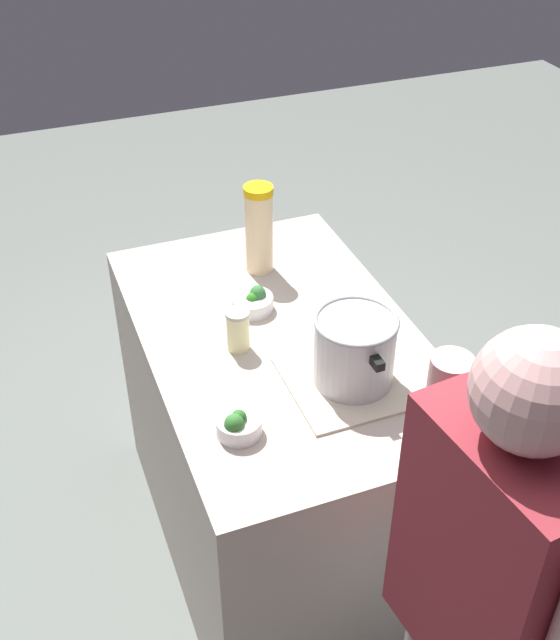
% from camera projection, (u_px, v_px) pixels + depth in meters
% --- Properties ---
extents(ground_plane, '(8.00, 8.00, 0.00)m').
position_uv_depth(ground_plane, '(280.00, 538.00, 2.81)').
color(ground_plane, slate).
extents(counter_slab, '(1.23, 0.76, 0.91)m').
position_uv_depth(counter_slab, '(280.00, 447.00, 2.54)').
color(counter_slab, '#B2A496').
rests_on(counter_slab, ground_plane).
extents(dish_cloth, '(0.32, 0.34, 0.01)m').
position_uv_depth(dish_cloth, '(352.00, 380.00, 2.10)').
color(dish_cloth, beige).
rests_on(dish_cloth, counter_slab).
extents(cooking_pot, '(0.29, 0.22, 0.20)m').
position_uv_depth(cooking_pot, '(354.00, 349.00, 2.04)').
color(cooking_pot, '#B7B7BC').
rests_on(cooking_pot, dish_cloth).
extents(lemonade_pitcher, '(0.09, 0.09, 0.29)m').
position_uv_depth(lemonade_pitcher, '(259.00, 229.00, 2.46)').
color(lemonade_pitcher, beige).
rests_on(lemonade_pitcher, counter_slab).
extents(mason_jar, '(0.07, 0.07, 0.12)m').
position_uv_depth(mason_jar, '(238.00, 330.00, 2.18)').
color(mason_jar, beige).
rests_on(mason_jar, counter_slab).
extents(broccoli_bowl_front, '(0.12, 0.12, 0.08)m').
position_uv_depth(broccoli_bowl_front, '(253.00, 301.00, 2.35)').
color(broccoli_bowl_front, silver).
rests_on(broccoli_bowl_front, counter_slab).
extents(broccoli_bowl_center, '(0.11, 0.11, 0.08)m').
position_uv_depth(broccoli_bowl_center, '(238.00, 425.00, 1.93)').
color(broccoli_bowl_center, silver).
rests_on(broccoli_bowl_center, counter_slab).
extents(person_cook, '(0.50, 0.24, 1.61)m').
position_uv_depth(person_cook, '(475.00, 629.00, 1.55)').
color(person_cook, slate).
rests_on(person_cook, ground_plane).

